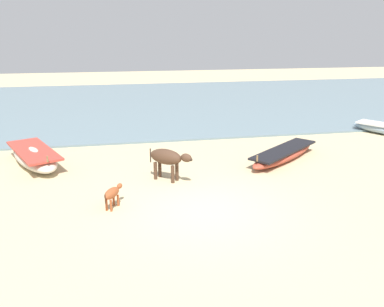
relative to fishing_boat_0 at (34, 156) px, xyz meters
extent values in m
plane|color=#CCB789|center=(5.12, -4.93, -0.31)|extent=(80.00, 80.00, 0.00)
cube|color=slate|center=(5.12, 12.02, -0.27)|extent=(60.00, 20.00, 0.08)
ellipsoid|color=beige|center=(0.00, 0.00, -0.02)|extent=(2.62, 3.96, 0.56)
cube|color=#CC3F33|center=(0.00, 0.00, 0.22)|extent=(2.41, 3.53, 0.07)
cube|color=olive|center=(0.12, -0.26, 0.13)|extent=(0.94, 0.51, 0.04)
cylinder|color=olive|center=(0.72, -1.60, 0.36)|extent=(0.06, 0.06, 0.20)
ellipsoid|color=#B74733|center=(8.99, -1.25, -0.10)|extent=(3.76, 3.22, 0.42)
cube|color=black|center=(8.99, -1.25, 0.08)|extent=(3.36, 2.90, 0.07)
cube|color=olive|center=(8.74, -1.45, 0.02)|extent=(0.54, 0.65, 0.04)
cylinder|color=olive|center=(7.50, -2.42, 0.21)|extent=(0.06, 0.06, 0.20)
ellipsoid|color=#4C3323|center=(4.43, -2.46, 0.47)|extent=(1.15, 1.09, 0.50)
ellipsoid|color=#4C3323|center=(4.99, -2.95, 0.55)|extent=(0.43, 0.42, 0.27)
sphere|color=#2D2119|center=(5.12, -3.06, 0.52)|extent=(0.15, 0.15, 0.10)
cylinder|color=#4C3323|center=(4.76, -2.58, -0.02)|extent=(0.11, 0.11, 0.57)
cylinder|color=#4C3323|center=(4.59, -2.77, -0.02)|extent=(0.11, 0.11, 0.57)
cylinder|color=#4C3323|center=(4.26, -2.14, -0.02)|extent=(0.11, 0.11, 0.57)
cylinder|color=#4C3323|center=(4.10, -2.33, -0.02)|extent=(0.11, 0.11, 0.57)
cylinder|color=#2D2119|center=(3.98, -2.06, 0.42)|extent=(0.04, 0.04, 0.46)
ellipsoid|color=#9E4C28|center=(2.72, -4.30, 0.13)|extent=(0.54, 0.67, 0.28)
ellipsoid|color=#9E4C28|center=(2.94, -3.94, 0.18)|extent=(0.22, 0.24, 0.15)
sphere|color=#2D2119|center=(2.98, -3.86, 0.16)|extent=(0.08, 0.08, 0.06)
cylinder|color=#9E4C28|center=(2.76, -4.10, -0.15)|extent=(0.06, 0.06, 0.32)
cylinder|color=#9E4C28|center=(2.87, -4.17, -0.15)|extent=(0.06, 0.06, 0.32)
cylinder|color=#9E4C28|center=(2.57, -4.42, -0.15)|extent=(0.06, 0.06, 0.32)
cylinder|color=#9E4C28|center=(2.69, -4.49, -0.15)|extent=(0.06, 0.06, 0.32)
cylinder|color=#2D2119|center=(2.55, -4.58, 0.10)|extent=(0.02, 0.02, 0.26)
camera|label=1|loc=(2.93, -14.21, 4.22)|focal=36.71mm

